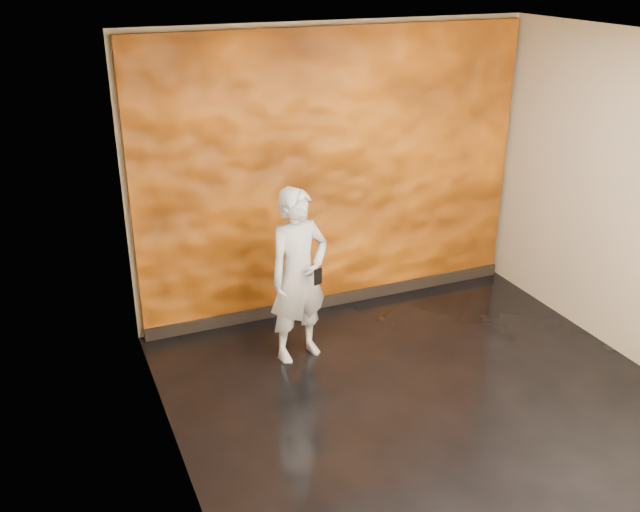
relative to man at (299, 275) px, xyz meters
The scene contains 5 objects.
room 1.47m from the man, 58.42° to the right, with size 4.02×4.02×2.81m.
feature_wall 1.23m from the man, 49.37° to the left, with size 3.90×0.06×2.75m, color orange.
baseboard 1.28m from the man, 47.95° to the left, with size 3.90×0.04×0.12m, color black.
man is the anchor object (origin of this frame).
phone 0.27m from the man, 72.49° to the right, with size 0.08×0.02×0.14m, color black.
Camera 1 is at (-2.68, -4.08, 3.37)m, focal length 40.00 mm.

